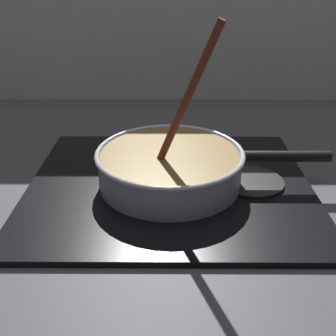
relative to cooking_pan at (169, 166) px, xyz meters
name	(u,v)px	position (x,y,z in m)	size (l,w,h in m)	color
ground	(167,258)	(0.00, -0.19, -0.07)	(2.40, 1.60, 0.04)	#4C4C51
backsplash_wall	(169,11)	(0.00, 0.60, 0.22)	(2.40, 0.02, 0.55)	silver
hob_plate	(168,185)	(0.00, 0.00, -0.04)	(0.56, 0.48, 0.01)	black
burner_ring	(168,181)	(0.00, 0.00, -0.03)	(0.16, 0.16, 0.01)	#592D0C
spare_burner	(249,181)	(0.16, 0.00, -0.04)	(0.13, 0.13, 0.01)	#262628
cooking_pan	(169,166)	(0.00, 0.00, 0.00)	(0.46, 0.29, 0.32)	silver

